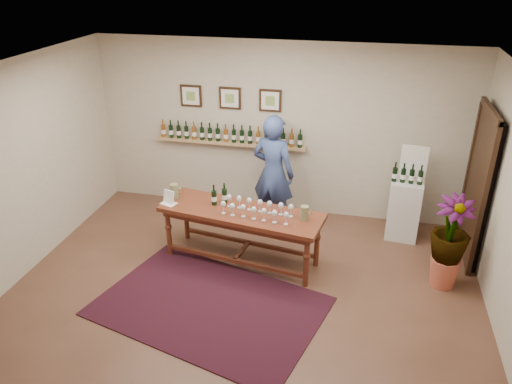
% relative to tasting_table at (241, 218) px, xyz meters
% --- Properties ---
extents(ground, '(6.00, 6.00, 0.00)m').
position_rel_tasting_table_xyz_m(ground, '(0.21, -0.81, -0.67)').
color(ground, '#503323').
rests_on(ground, ground).
extents(room_shell, '(6.00, 6.00, 6.00)m').
position_rel_tasting_table_xyz_m(room_shell, '(2.32, 1.05, 0.45)').
color(room_shell, beige).
rests_on(room_shell, ground).
extents(rug, '(3.07, 2.44, 0.01)m').
position_rel_tasting_table_xyz_m(rug, '(-0.14, -1.10, -0.67)').
color(rug, '#4C100D').
rests_on(rug, ground).
extents(tasting_table, '(2.32, 1.06, 0.79)m').
position_rel_tasting_table_xyz_m(tasting_table, '(0.00, 0.00, 0.00)').
color(tasting_table, '#4F2513').
rests_on(tasting_table, ground).
extents(table_glasses, '(1.39, 0.49, 0.19)m').
position_rel_tasting_table_xyz_m(table_glasses, '(0.24, -0.08, 0.21)').
color(table_glasses, silver).
rests_on(table_glasses, tasting_table).
extents(table_bottles, '(0.30, 0.17, 0.32)m').
position_rel_tasting_table_xyz_m(table_bottles, '(-0.35, 0.14, 0.28)').
color(table_bottles, black).
rests_on(table_bottles, tasting_table).
extents(pitcher_left, '(0.14, 0.14, 0.21)m').
position_rel_tasting_table_xyz_m(pitcher_left, '(-1.02, 0.18, 0.22)').
color(pitcher_left, olive).
rests_on(pitcher_left, tasting_table).
extents(pitcher_right, '(0.13, 0.13, 0.20)m').
position_rel_tasting_table_xyz_m(pitcher_right, '(0.87, -0.07, 0.22)').
color(pitcher_right, olive).
rests_on(pitcher_right, tasting_table).
extents(menu_card, '(0.25, 0.21, 0.19)m').
position_rel_tasting_table_xyz_m(menu_card, '(-1.04, -0.00, 0.21)').
color(menu_card, white).
rests_on(menu_card, tasting_table).
extents(display_pedestal, '(0.50, 0.50, 0.92)m').
position_rel_tasting_table_xyz_m(display_pedestal, '(2.23, 1.20, -0.21)').
color(display_pedestal, silver).
rests_on(display_pedestal, ground).
extents(pedestal_bottles, '(0.31, 0.11, 0.30)m').
position_rel_tasting_table_xyz_m(pedestal_bottles, '(2.21, 1.14, 0.40)').
color(pedestal_bottles, black).
rests_on(pedestal_bottles, display_pedestal).
extents(info_sign, '(0.39, 0.06, 0.53)m').
position_rel_tasting_table_xyz_m(info_sign, '(2.29, 1.34, 0.52)').
color(info_sign, white).
rests_on(info_sign, display_pedestal).
extents(potted_plant, '(0.62, 0.62, 1.10)m').
position_rel_tasting_table_xyz_m(potted_plant, '(2.72, 0.01, -0.03)').
color(potted_plant, '#B6533C').
rests_on(potted_plant, ground).
extents(person, '(0.77, 0.61, 1.85)m').
position_rel_tasting_table_xyz_m(person, '(0.24, 1.03, 0.25)').
color(person, navy).
rests_on(person, ground).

